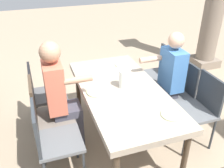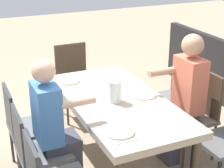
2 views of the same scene
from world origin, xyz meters
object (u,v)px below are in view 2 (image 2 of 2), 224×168
Objects in this scene: diner_man_white at (55,125)px; water_pitcher at (115,92)px; chair_east_north at (24,123)px; plate_0 at (119,132)px; chair_mid_north at (35,148)px; diner_woman_green at (183,95)px; plate_1 at (144,95)px; chair_east_south at (173,94)px; chair_head_east at (74,76)px; chair_mid_south at (197,110)px; plate_2 at (70,81)px; dining_table at (117,105)px.

diner_man_white is 0.65m from water_pitcher.
water_pitcher is at bearing -79.89° from diner_man_white.
chair_east_north is 3.62× the size of plate_0.
chair_mid_north is 0.97× the size of chair_east_north.
diner_woman_green reaches higher than water_pitcher.
chair_east_north is 3.51× the size of plate_1.
chair_head_east is (1.01, 0.86, 0.00)m from chair_east_south.
plate_0 and plate_1 have the same top height.
chair_head_east is (1.01, -0.86, 0.00)m from chair_east_north.
chair_east_south is at bearing -50.98° from plate_0.
plate_0 is 1.18× the size of water_pitcher.
plate_2 is at bearing 56.24° from chair_mid_south.
chair_east_south is 4.19× the size of plate_2.
chair_east_north is at bearing 90.00° from chair_east_south.
chair_east_south reaches higher than chair_east_north.
plate_0 is (-0.91, -0.60, 0.23)m from chair_east_north.
plate_0 and plate_2 have the same top height.
plate_2 is at bearing -26.79° from diner_man_white.
water_pitcher is (0.11, -0.82, 0.34)m from chair_mid_north.
dining_table is 0.29m from plate_1.
dining_table is 8.31× the size of plate_2.
chair_east_south is 0.71m from plate_1.
plate_2 is at bearing 40.75° from plate_1.
water_pitcher is at bearing -160.03° from plate_2.
diner_woman_green reaches higher than chair_east_south.
plate_0 is at bearing 156.55° from dining_table.
diner_man_white is (-0.00, -0.19, 0.19)m from chair_mid_north.
chair_head_east is at bearing 24.75° from diner_woman_green.
plate_2 is (0.31, 1.14, 0.23)m from chair_east_south.
chair_mid_south is (-0.00, -1.73, 0.02)m from chair_mid_north.
plate_2 is at bearing 1.04° from plate_0.
plate_2 is 1.02× the size of water_pitcher.
diner_man_white is (-0.15, 0.67, 0.00)m from dining_table.
chair_east_north is at bearing 75.18° from chair_mid_south.
plate_0 is at bearing 111.79° from chair_mid_south.
chair_east_south is at bearing -90.00° from chair_east_north.
diner_man_white is at bearing 42.60° from plate_0.
chair_east_north reaches higher than chair_mid_north.
water_pitcher is (-0.35, -0.82, 0.32)m from chair_east_north.
chair_mid_north reaches higher than dining_table.
chair_mid_south reaches higher than chair_east_north.
chair_mid_north is 1.17m from plate_1.
chair_head_east reaches higher than chair_mid_north.
plate_2 is (0.76, 0.95, 0.03)m from diner_woman_green.
chair_east_south is at bearing -59.85° from plate_1.
chair_east_south is at bearing -69.98° from dining_table.
chair_east_south is at bearing -73.25° from diner_man_white.
chair_east_south is at bearing -22.19° from diner_woman_green.
diner_man_white reaches higher than water_pitcher.
water_pitcher is (0.11, 0.72, 0.12)m from diner_woman_green.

